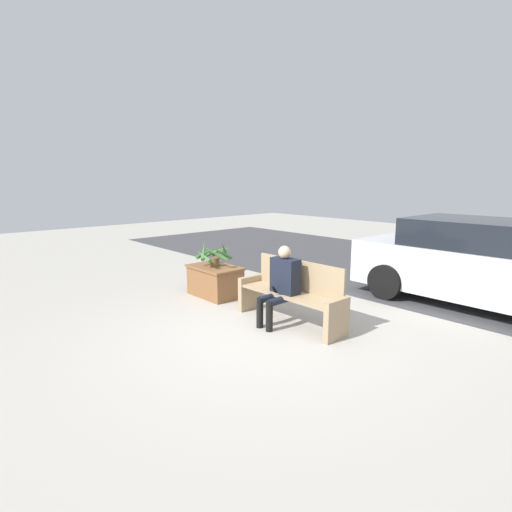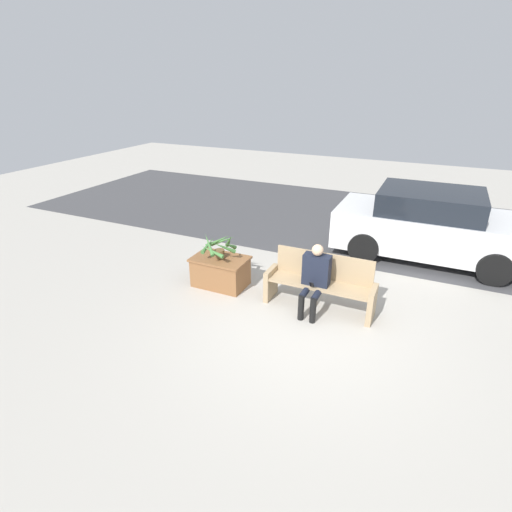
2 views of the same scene
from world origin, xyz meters
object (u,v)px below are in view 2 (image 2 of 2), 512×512
at_px(planter_box, 220,271).
at_px(potted_plant, 219,246).
at_px(bench, 320,283).
at_px(person_seated, 315,276).
at_px(parked_car, 430,225).

height_order(planter_box, potted_plant, potted_plant).
distance_m(bench, person_seated, 0.29).
relative_size(bench, potted_plant, 2.71).
relative_size(person_seated, planter_box, 1.16).
bearing_deg(parked_car, person_seated, -116.07).
height_order(bench, person_seated, person_seated).
xyz_separation_m(bench, person_seated, (-0.06, -0.18, 0.21)).
distance_m(person_seated, potted_plant, 1.91).
relative_size(person_seated, parked_car, 0.30).
distance_m(planter_box, potted_plant, 0.51).
xyz_separation_m(potted_plant, parked_car, (3.49, 3.11, -0.07)).
relative_size(person_seated, potted_plant, 1.74).
xyz_separation_m(bench, planter_box, (-1.95, -0.04, -0.15)).
bearing_deg(potted_plant, bench, 1.05).
relative_size(planter_box, potted_plant, 1.50).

